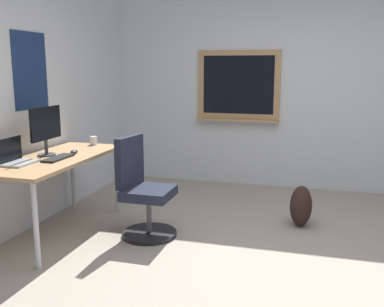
{
  "coord_description": "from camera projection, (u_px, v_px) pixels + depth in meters",
  "views": [
    {
      "loc": [
        -3.49,
        -0.33,
        1.59
      ],
      "look_at": [
        0.13,
        0.71,
        0.85
      ],
      "focal_mm": 41.54,
      "sensor_mm": 36.0,
      "label": 1
    }
  ],
  "objects": [
    {
      "name": "keyboard",
      "position": [
        58.0,
        158.0,
        4.07
      ],
      "size": [
        0.37,
        0.13,
        0.02
      ],
      "primitive_type": "cube",
      "color": "black",
      "rests_on": "desk"
    },
    {
      "name": "coffee_mug",
      "position": [
        94.0,
        141.0,
        4.8
      ],
      "size": [
        0.08,
        0.08,
        0.09
      ],
      "primitive_type": "cylinder",
      "color": "silver",
      "rests_on": "desk"
    },
    {
      "name": "computer_mouse",
      "position": [
        74.0,
        152.0,
        4.33
      ],
      "size": [
        0.1,
        0.06,
        0.03
      ],
      "primitive_type": "ellipsoid",
      "color": "#262628",
      "rests_on": "desk"
    },
    {
      "name": "wall_back",
      "position": [
        7.0,
        98.0,
        4.1
      ],
      "size": [
        5.0,
        0.3,
        2.6
      ],
      "color": "silver",
      "rests_on": "ground"
    },
    {
      "name": "office_chair",
      "position": [
        143.0,
        194.0,
        4.19
      ],
      "size": [
        0.52,
        0.52,
        0.95
      ],
      "color": "black",
      "rests_on": "ground"
    },
    {
      "name": "ground_plane",
      "position": [
        270.0,
        261.0,
        3.69
      ],
      "size": [
        5.2,
        5.2,
        0.0
      ],
      "primitive_type": "plane",
      "color": "#9E9384",
      "rests_on": "ground"
    },
    {
      "name": "wall_right",
      "position": [
        292.0,
        89.0,
        5.76
      ],
      "size": [
        0.22,
        5.0,
        2.6
      ],
      "color": "silver",
      "rests_on": "ground"
    },
    {
      "name": "desk",
      "position": [
        56.0,
        164.0,
        4.18
      ],
      "size": [
        1.58,
        0.66,
        0.76
      ],
      "color": "tan",
      "rests_on": "ground"
    },
    {
      "name": "laptop",
      "position": [
        16.0,
        158.0,
        3.87
      ],
      "size": [
        0.31,
        0.21,
        0.23
      ],
      "color": "#ADAFB5",
      "rests_on": "desk"
    },
    {
      "name": "monitor_primary",
      "position": [
        46.0,
        127.0,
        4.18
      ],
      "size": [
        0.46,
        0.17,
        0.46
      ],
      "color": "#38383D",
      "rests_on": "desk"
    },
    {
      "name": "backpack",
      "position": [
        301.0,
        206.0,
        4.48
      ],
      "size": [
        0.32,
        0.22,
        0.41
      ],
      "primitive_type": "ellipsoid",
      "color": "black",
      "rests_on": "ground"
    }
  ]
}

